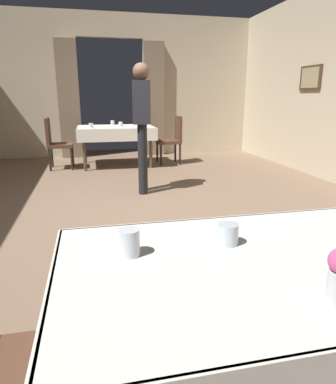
{
  "coord_description": "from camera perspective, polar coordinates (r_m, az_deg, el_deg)",
  "views": [
    {
      "loc": [
        -0.52,
        -3.78,
        1.3
      ],
      "look_at": [
        0.36,
        0.13,
        0.19
      ],
      "focal_mm": 32.25,
      "sensor_mm": 36.0,
      "label": 1
    }
  ],
  "objects": [
    {
      "name": "glass_mid_c",
      "position": [
        7.08,
        -9.16,
        11.26
      ],
      "size": [
        0.07,
        0.07,
        0.09
      ],
      "primitive_type": "cylinder",
      "color": "silver",
      "rests_on": "dining_table_mid"
    },
    {
      "name": "chair_mid_right",
      "position": [
        6.9,
        0.74,
        9.0
      ],
      "size": [
        0.44,
        0.44,
        0.93
      ],
      "color": "black",
      "rests_on": "ground"
    },
    {
      "name": "glass_near_b",
      "position": [
        1.24,
        -6.4,
        -8.3
      ],
      "size": [
        0.07,
        0.07,
        0.1
      ],
      "primitive_type": "cylinder",
      "color": "silver",
      "rests_on": "dining_table_near"
    },
    {
      "name": "dining_table_mid",
      "position": [
        6.74,
        -8.62,
        9.98
      ],
      "size": [
        1.44,
        1.04,
        0.75
      ],
      "color": "#4C3D2D",
      "rests_on": "ground"
    },
    {
      "name": "dining_table_near",
      "position": [
        1.32,
        15.67,
        -14.17
      ],
      "size": [
        1.47,
        0.91,
        0.75
      ],
      "color": "#4C3D2D",
      "rests_on": "ground"
    },
    {
      "name": "wall_back",
      "position": [
        7.98,
        -9.29,
        16.84
      ],
      "size": [
        6.4,
        0.27,
        3.0
      ],
      "color": "beige",
      "rests_on": "ground"
    },
    {
      "name": "glass_near_c",
      "position": [
        1.35,
        9.86,
        -6.89
      ],
      "size": [
        0.08,
        0.08,
        0.08
      ],
      "primitive_type": "cylinder",
      "color": "silver",
      "rests_on": "dining_table_near"
    },
    {
      "name": "glass_mid_b",
      "position": [
        6.74,
        -7.85,
        11.08
      ],
      "size": [
        0.07,
        0.07,
        0.09
      ],
      "primitive_type": "cylinder",
      "color": "silver",
      "rests_on": "dining_table_mid"
    },
    {
      "name": "glass_mid_a",
      "position": [
        6.41,
        -12.61,
        10.66
      ],
      "size": [
        0.08,
        0.08,
        0.09
      ],
      "primitive_type": "cylinder",
      "color": "silver",
      "rests_on": "dining_table_mid"
    },
    {
      "name": "ground",
      "position": [
        4.03,
        -4.58,
        -3.36
      ],
      "size": [
        10.08,
        10.08,
        0.0
      ],
      "primitive_type": "plane",
      "color": "#7A604C"
    },
    {
      "name": "chair_mid_left",
      "position": [
        6.67,
        -18.1,
        8.02
      ],
      "size": [
        0.44,
        0.44,
        0.93
      ],
      "color": "black",
      "rests_on": "ground"
    },
    {
      "name": "person_waiter_by_doorway",
      "position": [
        4.71,
        -4.32,
        12.12
      ],
      "size": [
        0.29,
        0.4,
        1.72
      ],
      "color": "black",
      "rests_on": "ground"
    }
  ]
}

